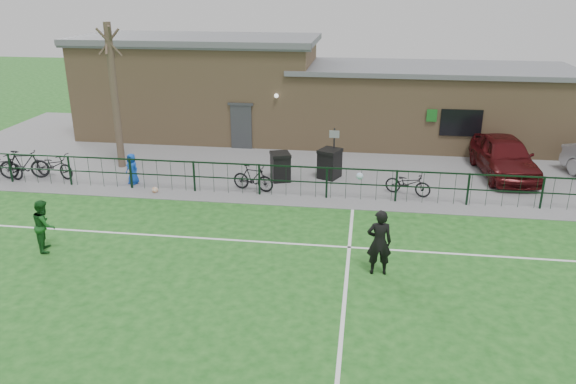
# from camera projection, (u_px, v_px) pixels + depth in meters

# --- Properties ---
(ground) EXTENTS (90.00, 90.00, 0.00)m
(ground) POSITION_uv_depth(u_px,v_px,m) (259.00, 316.00, 13.38)
(ground) COLOR #195218
(ground) RESTS_ON ground
(paving_strip) EXTENTS (34.00, 13.00, 0.02)m
(paving_strip) POSITION_uv_depth(u_px,v_px,m) (314.00, 154.00, 25.89)
(paving_strip) COLOR slate
(paving_strip) RESTS_ON ground
(pitch_line_touch) EXTENTS (28.00, 0.10, 0.01)m
(pitch_line_touch) POSITION_uv_depth(u_px,v_px,m) (299.00, 199.00, 20.61)
(pitch_line_touch) COLOR white
(pitch_line_touch) RESTS_ON ground
(pitch_line_mid) EXTENTS (28.00, 0.10, 0.01)m
(pitch_line_mid) POSITION_uv_depth(u_px,v_px,m) (283.00, 243.00, 17.08)
(pitch_line_mid) COLOR white
(pitch_line_mid) RESTS_ON ground
(pitch_line_perp) EXTENTS (0.10, 16.00, 0.01)m
(pitch_line_perp) POSITION_uv_depth(u_px,v_px,m) (343.00, 322.00, 13.11)
(pitch_line_perp) COLOR white
(pitch_line_perp) RESTS_ON ground
(perimeter_fence) EXTENTS (28.00, 0.10, 1.20)m
(perimeter_fence) POSITION_uv_depth(u_px,v_px,m) (299.00, 181.00, 20.58)
(perimeter_fence) COLOR black
(perimeter_fence) RESTS_ON ground
(bare_tree) EXTENTS (0.30, 0.30, 6.00)m
(bare_tree) POSITION_uv_depth(u_px,v_px,m) (115.00, 98.00, 23.11)
(bare_tree) COLOR #4A392C
(bare_tree) RESTS_ON ground
(wheelie_bin_left) EXTENTS (0.92, 0.98, 1.05)m
(wheelie_bin_left) POSITION_uv_depth(u_px,v_px,m) (280.00, 168.00, 22.29)
(wheelie_bin_left) COLOR black
(wheelie_bin_left) RESTS_ON paving_strip
(wheelie_bin_right) EXTENTS (1.00, 1.05, 1.10)m
(wheelie_bin_right) POSITION_uv_depth(u_px,v_px,m) (330.00, 165.00, 22.59)
(wheelie_bin_right) COLOR black
(wheelie_bin_right) RESTS_ON paving_strip
(sign_post) EXTENTS (0.08, 0.08, 2.00)m
(sign_post) POSITION_uv_depth(u_px,v_px,m) (334.00, 152.00, 22.63)
(sign_post) COLOR black
(sign_post) RESTS_ON paving_strip
(car_maroon) EXTENTS (2.33, 4.92, 1.63)m
(car_maroon) POSITION_uv_depth(u_px,v_px,m) (504.00, 156.00, 22.78)
(car_maroon) COLOR #460C0E
(car_maroon) RESTS_ON paving_strip
(bicycle_a) EXTENTS (2.19, 1.24, 1.09)m
(bicycle_a) POSITION_uv_depth(u_px,v_px,m) (3.00, 165.00, 22.58)
(bicycle_a) COLOR black
(bicycle_a) RESTS_ON paving_strip
(bicycle_b) EXTENTS (2.04, 1.02, 1.18)m
(bicycle_b) POSITION_uv_depth(u_px,v_px,m) (24.00, 164.00, 22.47)
(bicycle_b) COLOR black
(bicycle_b) RESTS_ON paving_strip
(bicycle_c) EXTENTS (2.04, 1.18, 1.01)m
(bicycle_c) POSITION_uv_depth(u_px,v_px,m) (54.00, 165.00, 22.63)
(bicycle_c) COLOR black
(bicycle_c) RESTS_ON paving_strip
(bicycle_d) EXTENTS (1.72, 0.85, 0.99)m
(bicycle_d) POSITION_uv_depth(u_px,v_px,m) (253.00, 178.00, 21.21)
(bicycle_d) COLOR black
(bicycle_d) RESTS_ON paving_strip
(bicycle_e) EXTENTS (1.81, 1.12, 0.90)m
(bicycle_e) POSITION_uv_depth(u_px,v_px,m) (408.00, 183.00, 20.79)
(bicycle_e) COLOR black
(bicycle_e) RESTS_ON paving_strip
(spectator_child) EXTENTS (0.70, 0.60, 1.22)m
(spectator_child) POSITION_uv_depth(u_px,v_px,m) (132.00, 169.00, 21.90)
(spectator_child) COLOR blue
(spectator_child) RESTS_ON paving_strip
(goalkeeper_kick) EXTENTS (1.09, 3.15, 1.94)m
(goalkeeper_kick) POSITION_uv_depth(u_px,v_px,m) (379.00, 241.00, 15.06)
(goalkeeper_kick) COLOR black
(goalkeeper_kick) RESTS_ON ground
(outfield_player) EXTENTS (0.85, 0.94, 1.56)m
(outfield_player) POSITION_uv_depth(u_px,v_px,m) (44.00, 225.00, 16.44)
(outfield_player) COLOR #17521C
(outfield_player) RESTS_ON ground
(ball_ground) EXTENTS (0.24, 0.24, 0.24)m
(ball_ground) POSITION_uv_depth(u_px,v_px,m) (155.00, 190.00, 21.13)
(ball_ground) COLOR silver
(ball_ground) RESTS_ON ground
(clubhouse) EXTENTS (24.25, 5.40, 4.96)m
(clubhouse) POSITION_uv_depth(u_px,v_px,m) (303.00, 94.00, 28.01)
(clubhouse) COLOR #A18159
(clubhouse) RESTS_ON ground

